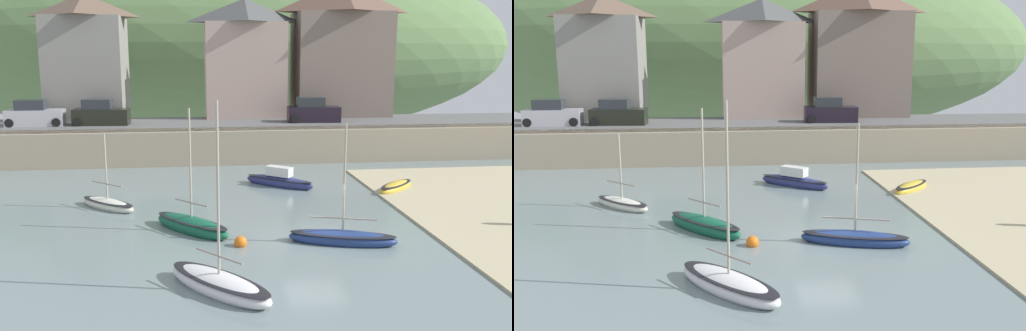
% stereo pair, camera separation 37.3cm
% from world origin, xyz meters
% --- Properties ---
extents(quay_seawall, '(48.00, 9.40, 2.40)m').
position_xyz_m(quay_seawall, '(0.00, 17.50, 1.36)').
color(quay_seawall, tan).
rests_on(quay_seawall, ground).
extents(hillside_backdrop, '(80.00, 44.00, 25.20)m').
position_xyz_m(hillside_backdrop, '(-0.98, 55.20, 8.82)').
color(hillside_backdrop, '#61824C').
rests_on(hillside_backdrop, ground).
extents(waterfront_building_left, '(6.36, 6.22, 10.02)m').
position_xyz_m(waterfront_building_left, '(-13.49, 25.20, 7.49)').
color(waterfront_building_left, gray).
rests_on(waterfront_building_left, ground).
extents(waterfront_building_centre, '(6.97, 4.70, 9.78)m').
position_xyz_m(waterfront_building_centre, '(-0.54, 25.20, 7.38)').
color(waterfront_building_centre, tan).
rests_on(waterfront_building_centre, ground).
extents(waterfront_building_right, '(8.32, 5.07, 11.22)m').
position_xyz_m(waterfront_building_right, '(7.79, 25.20, 8.11)').
color(waterfront_building_right, '#76665C').
rests_on(waterfront_building_right, ground).
extents(sailboat_nearest_shore, '(4.54, 2.32, 5.12)m').
position_xyz_m(sailboat_nearest_shore, '(0.93, -0.73, 0.25)').
color(sailboat_nearest_shore, navy).
rests_on(sailboat_nearest_shore, ground).
extents(motorboat_with_cabin, '(3.06, 2.95, 0.68)m').
position_xyz_m(motorboat_with_cabin, '(6.39, 7.60, 0.21)').
color(motorboat_with_cabin, gold).
rests_on(motorboat_with_cabin, ground).
extents(sailboat_far_left, '(3.90, 4.18, 6.41)m').
position_xyz_m(sailboat_far_left, '(-4.32, -4.76, 0.28)').
color(sailboat_far_left, white).
rests_on(sailboat_far_left, ground).
extents(sailboat_white_hull, '(3.34, 3.11, 3.95)m').
position_xyz_m(sailboat_white_hull, '(-9.39, 5.76, 0.23)').
color(sailboat_white_hull, silver).
rests_on(sailboat_white_hull, ground).
extents(rowboat_small_beached, '(4.03, 3.49, 1.35)m').
position_xyz_m(rowboat_small_beached, '(-0.07, 9.44, 0.33)').
color(rowboat_small_beached, navy).
rests_on(rowboat_small_beached, ground).
extents(dinghy_open_wooden, '(3.75, 3.91, 5.59)m').
position_xyz_m(dinghy_open_wooden, '(-5.20, 1.57, 0.29)').
color(dinghy_open_wooden, '#155A3E').
rests_on(dinghy_open_wooden, ground).
extents(parked_car_near_slipway, '(4.14, 1.82, 1.95)m').
position_xyz_m(parked_car_near_slipway, '(-16.72, 20.70, 3.20)').
color(parked_car_near_slipway, '#B2B1BA').
rests_on(parked_car_near_slipway, ground).
extents(parked_car_by_wall, '(4.19, 1.93, 1.95)m').
position_xyz_m(parked_car_by_wall, '(-11.91, 20.70, 3.20)').
color(parked_car_by_wall, black).
rests_on(parked_car_by_wall, ground).
extents(parked_car_end_of_row, '(4.22, 2.01, 1.95)m').
position_xyz_m(parked_car_end_of_row, '(4.42, 20.70, 3.20)').
color(parked_car_end_of_row, black).
rests_on(parked_car_end_of_row, ground).
extents(mooring_buoy, '(0.52, 0.52, 0.52)m').
position_xyz_m(mooring_buoy, '(-3.25, -0.53, 0.16)').
color(mooring_buoy, orange).
rests_on(mooring_buoy, ground).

